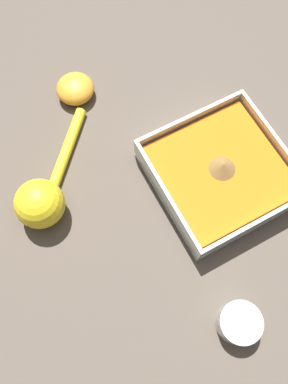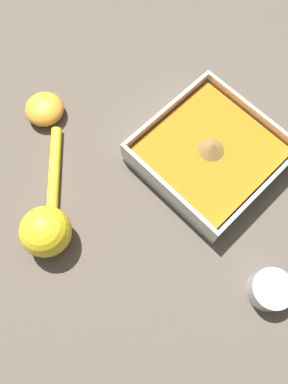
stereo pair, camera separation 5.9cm
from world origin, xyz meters
name	(u,v)px [view 2 (the right image)]	position (x,y,z in m)	size (l,w,h in m)	color
ground_plane	(209,170)	(0.00, 0.00, 0.00)	(4.00, 4.00, 0.00)	brown
square_dish	(209,155)	(-0.01, 0.01, 0.02)	(0.21, 0.21, 0.05)	silver
spice_bowl	(269,290)	(0.20, -0.09, 0.02)	(0.06, 0.06, 0.04)	silver
lemon_squeezer	(47,225)	(-0.10, -0.26, 0.04)	(0.19, 0.18, 0.08)	yellow
lemon_half	(44,109)	(-0.28, -0.13, 0.02)	(0.07, 0.07, 0.04)	orange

